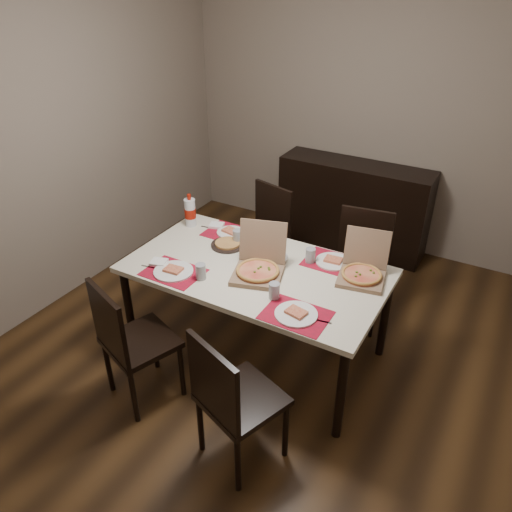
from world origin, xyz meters
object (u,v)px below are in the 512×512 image
chair_near_right (232,398)px  soda_bottle (190,212)px  dip_bowl (279,258)px  chair_near_left (129,339)px  dining_table (256,276)px  chair_far_left (264,233)px  pizza_box_center (259,267)px  sideboard (353,206)px  chair_far_right (360,262)px

chair_near_right → soda_bottle: 1.71m
dip_bowl → soda_bottle: soda_bottle is taller
chair_near_right → dip_bowl: (-0.28, 1.09, 0.25)m
chair_near_left → dip_bowl: chair_near_left is taller
dining_table → chair_far_left: bearing=115.5°
chair_near_right → pizza_box_center: pizza_box_center is taller
chair_far_left → dip_bowl: bearing=-54.1°
chair_near_left → sideboard: bearing=79.7°
dip_bowl → pizza_box_center: bearing=-99.5°
soda_bottle → chair_far_left: bearing=57.4°
pizza_box_center → dining_table: bearing=134.5°
dining_table → dip_bowl: size_ratio=14.02×
sideboard → chair_near_right: bearing=-83.3°
chair_near_right → dining_table: bearing=111.9°
chair_far_left → pizza_box_center: pizza_box_center is taller
sideboard → chair_far_right: chair_far_right is taller
chair_far_right → pizza_box_center: pizza_box_center is taller
dining_table → chair_far_left: (-0.42, 0.88, -0.17)m
sideboard → chair_near_right: 2.86m
chair_near_left → chair_near_right: size_ratio=1.00×
sideboard → soda_bottle: (-0.81, -1.62, 0.42)m
dining_table → dip_bowl: (0.09, 0.18, 0.08)m
dining_table → chair_near_right: chair_near_right is taller
pizza_box_center → soda_bottle: (-0.84, 0.36, 0.06)m
chair_far_right → pizza_box_center: size_ratio=2.09×
chair_near_right → chair_far_right: same height
soda_bottle → pizza_box_center: bearing=-23.4°
sideboard → dining_table: sideboard is taller
chair_near_left → chair_far_right: size_ratio=1.00×
dip_bowl → chair_near_right: bearing=-75.8°
chair_near_left → chair_far_right: (0.96, 1.64, 0.00)m
dining_table → sideboard: bearing=89.1°
chair_far_left → chair_far_right: same height
sideboard → chair_near_left: bearing=-100.3°
sideboard → soda_bottle: size_ratio=5.51×
dip_bowl → chair_far_left: bearing=125.9°
chair_near_left → chair_far_left: same height
soda_bottle → dining_table: bearing=-21.5°
chair_near_right → chair_far_right: size_ratio=1.00×
dining_table → soda_bottle: (-0.78, 0.31, 0.18)m
pizza_box_center → chair_far_left: bearing=116.8°
chair_near_left → chair_far_right: same height
sideboard → soda_bottle: bearing=-116.7°
pizza_box_center → dip_bowl: 0.23m
sideboard → dip_bowl: size_ratio=11.68×
chair_far_right → soda_bottle: size_ratio=3.42×
dining_table → soda_bottle: bearing=158.5°
dining_table → pizza_box_center: 0.14m
chair_near_left → dip_bowl: (0.56, 0.99, 0.25)m
chair_near_right → chair_far_left: same height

